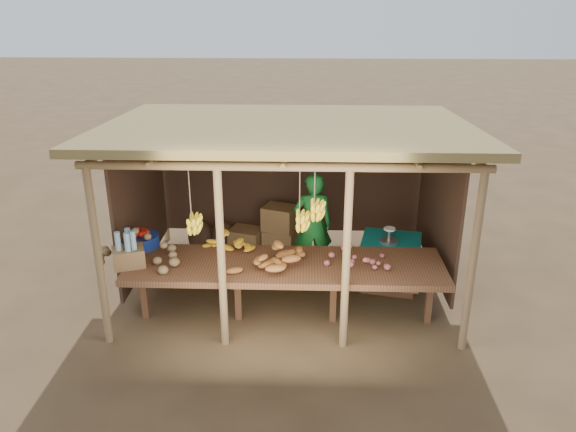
{
  "coord_description": "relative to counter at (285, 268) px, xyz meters",
  "views": [
    {
      "loc": [
        0.24,
        -7.14,
        3.9
      ],
      "look_at": [
        0.0,
        0.0,
        1.05
      ],
      "focal_mm": 35.0,
      "sensor_mm": 36.0,
      "label": 1
    }
  ],
  "objects": [
    {
      "name": "stall_structure",
      "position": [
        -0.03,
        0.99,
        1.18
      ],
      "size": [
        4.7,
        3.5,
        2.43
      ],
      "color": "#94734C",
      "rests_on": "ground"
    },
    {
      "name": "bottle_box",
      "position": [
        -1.9,
        -0.12,
        0.24
      ],
      "size": [
        0.45,
        0.4,
        0.47
      ],
      "color": "olive",
      "rests_on": "counter"
    },
    {
      "name": "tomato_basin",
      "position": [
        -1.9,
        0.44,
        0.16
      ],
      "size": [
        0.44,
        0.44,
        0.23
      ],
      "rotation": [
        0.0,
        0.0,
        -0.12
      ],
      "color": "navy",
      "rests_on": "counter"
    },
    {
      "name": "counter",
      "position": [
        0.0,
        0.0,
        0.0
      ],
      "size": [
        3.9,
        1.05,
        0.8
      ],
      "color": "brown",
      "rests_on": "ground"
    },
    {
      "name": "vendor",
      "position": [
        0.35,
        1.29,
        0.04
      ],
      "size": [
        0.61,
        0.44,
        1.56
      ],
      "primitive_type": "imported",
      "rotation": [
        0.0,
        0.0,
        3.26
      ],
      "color": "#186F29",
      "rests_on": "ground"
    },
    {
      "name": "onion_heap",
      "position": [
        0.88,
        -0.02,
        0.24
      ],
      "size": [
        0.76,
        0.47,
        0.35
      ],
      "primitive_type": null,
      "rotation": [
        0.0,
        0.0,
        -0.02
      ],
      "color": "#B3575A",
      "rests_on": "counter"
    },
    {
      "name": "sweet_potato_heap",
      "position": [
        -0.11,
        -0.12,
        0.24
      ],
      "size": [
        1.11,
        0.82,
        0.36
      ],
      "primitive_type": null,
      "rotation": [
        0.0,
        0.0,
        -0.25
      ],
      "color": "#A7622B",
      "rests_on": "counter"
    },
    {
      "name": "potato_heap",
      "position": [
        -1.8,
        0.0,
        0.25
      ],
      "size": [
        1.16,
        0.76,
        0.37
      ],
      "primitive_type": null,
      "rotation": [
        0.0,
        0.0,
        0.08
      ],
      "color": "olive",
      "rests_on": "counter"
    },
    {
      "name": "tarp_crate",
      "position": [
        1.43,
        0.93,
        -0.35
      ],
      "size": [
        0.92,
        0.84,
        0.95
      ],
      "color": "brown",
      "rests_on": "ground"
    },
    {
      "name": "carton_stack",
      "position": [
        -0.34,
        1.98,
        -0.39
      ],
      "size": [
        1.12,
        0.52,
        0.78
      ],
      "color": "olive",
      "rests_on": "ground"
    },
    {
      "name": "banana_pile",
      "position": [
        -0.75,
        0.41,
        0.24
      ],
      "size": [
        0.62,
        0.37,
        0.35
      ],
      "primitive_type": null,
      "rotation": [
        0.0,
        0.0,
        -0.0
      ],
      "color": "yellow",
      "rests_on": "counter"
    },
    {
      "name": "burlap_sacks",
      "position": [
        -1.28,
        2.14,
        -0.5
      ],
      "size": [
        0.77,
        0.4,
        0.55
      ],
      "color": "#442C1F",
      "rests_on": "ground"
    },
    {
      "name": "ground",
      "position": [
        -0.0,
        0.95,
        -0.74
      ],
      "size": [
        60.0,
        60.0,
        0.0
      ],
      "primitive_type": "plane",
      "color": "brown",
      "rests_on": "ground"
    }
  ]
}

